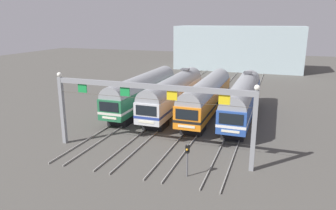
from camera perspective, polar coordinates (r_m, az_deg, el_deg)
ground_plane at (r=40.52m, az=3.93°, el=-1.65°), size 160.00×160.00×0.00m
track_bed at (r=56.59m, az=8.57°, el=3.10°), size 14.43×70.00×0.15m
commuter_train_green at (r=41.95m, az=-4.55°, el=2.71°), size 2.88×18.06×4.77m
commuter_train_silver at (r=40.44m, az=1.05°, el=2.29°), size 2.88×18.06×5.05m
commuter_train_orange at (r=39.33m, az=7.02°, el=1.81°), size 2.88×18.06×4.77m
commuter_train_blue at (r=38.68m, az=13.26°, el=1.30°), size 2.88×18.06×5.05m
catenary_gantry at (r=26.83m, az=-3.64°, el=1.07°), size 18.16×0.44×6.97m
yard_signal_mast at (r=24.12m, az=3.52°, el=-8.87°), size 0.28×0.35×2.61m
maintenance_building at (r=79.28m, az=12.55°, el=10.01°), size 29.69×10.00×10.34m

